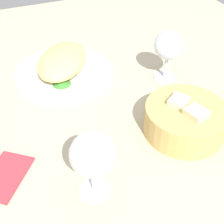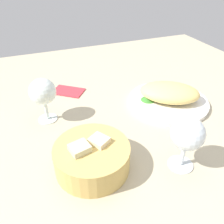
% 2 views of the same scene
% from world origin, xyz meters
% --- Properties ---
extents(ground_plane, '(1.40, 1.40, 0.02)m').
position_xyz_m(ground_plane, '(0.00, 0.00, -0.01)').
color(ground_plane, '#B8AB8C').
extents(plate, '(0.26, 0.26, 0.01)m').
position_xyz_m(plate, '(-0.16, -0.05, 0.01)').
color(plate, white).
rests_on(plate, ground_plane).
extents(omelette, '(0.23, 0.21, 0.06)m').
position_xyz_m(omelette, '(-0.16, -0.05, 0.04)').
color(omelette, '#EACB72').
rests_on(omelette, plate).
extents(lettuce_garnish, '(0.05, 0.05, 0.01)m').
position_xyz_m(lettuce_garnish, '(-0.09, -0.07, 0.02)').
color(lettuce_garnish, '#3A8232').
rests_on(lettuce_garnish, plate).
extents(bread_basket, '(0.17, 0.17, 0.08)m').
position_xyz_m(bread_basket, '(0.17, 0.13, 0.03)').
color(bread_basket, tan).
rests_on(bread_basket, ground_plane).
extents(wine_glass_near, '(0.08, 0.08, 0.14)m').
position_xyz_m(wine_glass_near, '(0.24, -0.10, 0.09)').
color(wine_glass_near, silver).
rests_on(wine_glass_near, ground_plane).
extents(wine_glass_far, '(0.08, 0.08, 0.14)m').
position_xyz_m(wine_glass_far, '(-0.03, 0.20, 0.09)').
color(wine_glass_far, silver).
rests_on(wine_glass_far, ground_plane).
extents(folded_napkin, '(0.13, 0.12, 0.01)m').
position_xyz_m(folded_napkin, '(0.14, -0.25, 0.00)').
color(folded_napkin, '#D8323C').
rests_on(folded_napkin, ground_plane).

